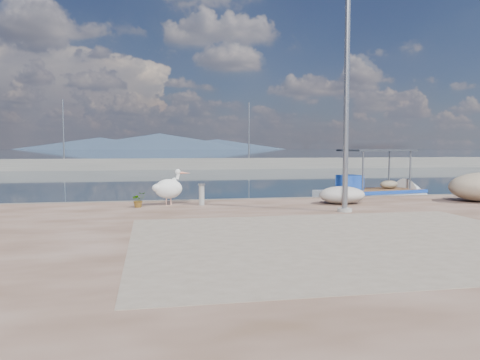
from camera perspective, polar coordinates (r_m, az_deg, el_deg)
name	(u,v)px	position (r m, az deg, el deg)	size (l,w,h in m)	color
ground	(267,238)	(12.70, 3.27, -7.04)	(1400.00, 1400.00, 0.00)	#162635
quay	(369,300)	(7.15, 15.48, -13.90)	(44.00, 22.00, 0.50)	#4E3421
quay_patch	(348,239)	(10.14, 13.03, -7.06)	(9.00, 7.00, 0.01)	gray
breakwater	(178,164)	(52.21, -7.54, 1.96)	(120.00, 2.20, 7.50)	gray
mountains	(155,142)	(662.17, -10.29, 4.55)	(370.00, 280.00, 22.00)	#28384C
boat_right	(375,197)	(21.81, 16.14, -1.99)	(5.92, 2.84, 2.73)	white
pelican	(169,188)	(15.84, -8.65, -0.99)	(1.26, 0.71, 1.20)	tan
lamp_post	(346,101)	(14.41, 12.81, 9.34)	(0.44, 0.96, 7.00)	gray
bollard_near	(202,193)	(15.69, -4.70, -1.63)	(0.24, 0.24, 0.73)	gray
potted_plant	(138,200)	(15.41, -12.28, -2.37)	(0.44, 0.38, 0.49)	#33722D
net_pile_d	(342,195)	(16.41, 12.32, -1.80)	(1.60, 1.20, 0.60)	#B6AFA8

